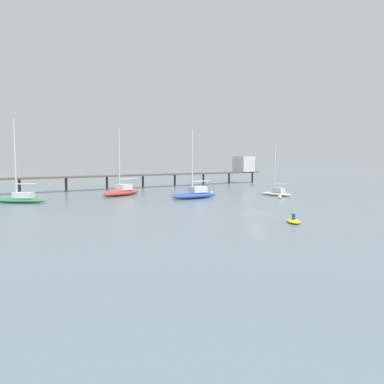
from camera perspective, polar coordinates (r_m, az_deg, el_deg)
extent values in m
plane|color=slate|center=(49.36, 9.53, -3.12)|extent=(400.00, 400.00, 0.00)
cube|color=brown|center=(90.48, -9.65, 2.38)|extent=(83.57, 14.31, 0.30)
cylinder|color=#38332D|center=(82.60, -23.76, 0.71)|extent=(0.50, 0.50, 2.89)
cylinder|color=#38332D|center=(85.15, -17.80, 0.99)|extent=(0.50, 0.50, 2.89)
cylinder|color=#38332D|center=(88.56, -12.24, 1.25)|extent=(0.50, 0.50, 2.89)
cylinder|color=#38332D|center=(92.73, -7.14, 1.48)|extent=(0.50, 0.50, 2.89)
cylinder|color=#38332D|center=(97.58, -2.51, 1.67)|extent=(0.50, 0.50, 2.89)
cylinder|color=#38332D|center=(103.01, 1.66, 1.84)|extent=(0.50, 0.50, 2.89)
cylinder|color=#38332D|center=(108.92, 5.40, 1.98)|extent=(0.50, 0.50, 2.89)
cylinder|color=#38332D|center=(115.25, 8.73, 2.10)|extent=(0.50, 0.50, 2.89)
cube|color=silver|center=(112.64, 7.51, 4.05)|extent=(5.05, 5.05, 4.36)
ellipsoid|color=red|center=(73.85, -10.19, -0.14)|extent=(9.55, 6.80, 0.99)
cube|color=silver|center=(74.33, -9.82, 0.70)|extent=(3.36, 2.95, 1.08)
cylinder|color=silver|center=(73.24, -10.51, 4.62)|extent=(0.23, 0.23, 11.26)
cylinder|color=silver|center=(75.06, -9.28, 1.88)|extent=(4.17, 2.38, 0.19)
ellipsoid|color=#287F4C|center=(66.15, -23.78, -1.14)|extent=(8.27, 6.55, 0.75)
cube|color=silver|center=(65.75, -23.28, -0.43)|extent=(3.27, 2.87, 0.90)
cylinder|color=silver|center=(66.05, -24.30, 4.44)|extent=(0.22, 0.22, 12.15)
cylinder|color=silver|center=(65.38, -22.92, 1.08)|extent=(2.82, 2.01, 0.18)
ellipsoid|color=beige|center=(74.11, 12.09, -0.28)|extent=(2.92, 7.16, 0.67)
cube|color=silver|center=(73.71, 12.44, 0.27)|extent=(1.52, 2.18, 0.81)
cylinder|color=silver|center=(74.07, 11.94, 3.32)|extent=(0.20, 0.20, 8.60)
cylinder|color=silver|center=(73.21, 12.88, 1.13)|extent=(0.74, 3.16, 0.16)
ellipsoid|color=#2D4CB7|center=(67.49, 0.35, -0.52)|extent=(9.48, 3.87, 1.00)
cube|color=silver|center=(67.85, 0.85, 0.38)|extent=(3.00, 2.25, 1.04)
cylinder|color=silver|center=(66.92, 0.04, 4.46)|extent=(0.23, 0.23, 10.71)
cylinder|color=silver|center=(68.23, 1.36, 1.59)|extent=(3.92, 0.68, 0.18)
ellipsoid|color=yellow|center=(43.16, 14.53, -4.11)|extent=(2.66, 3.16, 0.35)
cylinder|color=navy|center=(43.09, 14.54, -3.52)|extent=(0.50, 0.50, 0.55)
sphere|color=tan|center=(43.04, 14.55, -3.00)|extent=(0.24, 0.24, 0.24)
sphere|color=silver|center=(75.97, 2.86, -0.10)|extent=(0.56, 0.56, 0.56)
sphere|color=silver|center=(68.42, 12.61, -0.70)|extent=(0.66, 0.66, 0.66)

